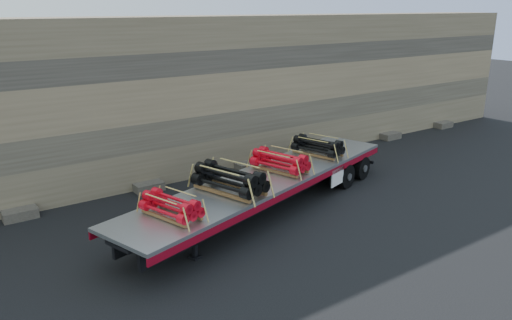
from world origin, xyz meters
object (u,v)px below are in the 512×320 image
Objects in this scene: bundle_front at (171,206)px; bundle_midrear at (280,162)px; bundle_midfront at (230,180)px; trailer at (266,194)px; bundle_rear at (318,147)px.

bundle_midrear is at bearing 0.00° from bundle_front.
trailer is at bearing 0.00° from bundle_midfront.
bundle_rear is (2.63, 0.80, -0.01)m from bundle_midrear.
bundle_midrear reaches higher than bundle_rear.
trailer is 1.36m from bundle_midrear.
bundle_rear is (5.42, 1.64, -0.08)m from bundle_midfront.
bundle_front is 0.93× the size of bundle_rear.
bundle_midrear is (5.33, 1.62, 0.04)m from bundle_front.
bundle_front is 5.57m from bundle_midrear.
bundle_rear is at bearing 0.00° from bundle_front.
bundle_rear is at bearing 0.00° from bundle_midfront.
trailer is at bearing 180.00° from bundle_rear.
bundle_midfront is 1.21× the size of bundle_rear.
bundle_rear is at bearing 0.00° from bundle_midrear.
bundle_midfront is 2.92m from bundle_midrear.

